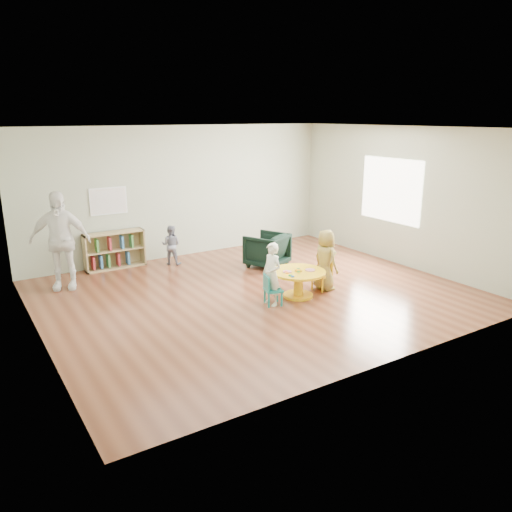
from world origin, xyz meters
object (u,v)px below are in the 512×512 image
Objects in this scene: activity_table at (298,279)px; armchair at (267,250)px; bookshelf at (114,250)px; child_right at (325,260)px; child_left at (272,274)px; kid_chair_right at (323,273)px; adult_caretaker at (60,241)px; kid_chair_left at (271,289)px; toddler at (171,245)px.

armchair is at bearing 73.41° from activity_table.
bookshelf is 4.31m from child_right.
kid_chair_right is at bearing 88.26° from child_left.
kid_chair_right is at bearing -10.51° from adult_caretaker.
armchair is 0.73× the size of child_left.
child_left reaches higher than kid_chair_left.
kid_chair_left is at bearing 32.55° from armchair.
adult_caretaker reaches higher than toddler.
child_right is at bearing -49.95° from bookshelf.
toddler is (-1.67, 2.87, 0.12)m from kid_chair_right.
toddler is (-0.48, 3.01, -0.11)m from child_left.
child_right is (0.10, -1.72, 0.20)m from armchair.
armchair reaches higher than kid_chair_left.
adult_caretaker is at bearing 141.67° from activity_table.
child_left is 0.96× the size of child_right.
activity_table is 1.21× the size of armchair.
bookshelf is at bearing -56.28° from armchair.
adult_caretaker is (-1.14, -0.75, 0.51)m from bookshelf.
activity_table is at bearing 93.04° from child_right.
adult_caretaker reaches higher than child_right.
child_right is at bearing 111.58° from kid_chair_left.
adult_caretaker is (-2.69, 2.66, 0.36)m from child_left.
kid_chair_left is 3.76m from bookshelf.
armchair reaches higher than activity_table.
kid_chair_left reaches higher than activity_table.
toddler is at bearing 110.00° from activity_table.
child_right is at bearing 86.89° from child_left.
kid_chair_left is 2.17m from armchair.
child_right is 1.31× the size of toddler.
kid_chair_right is 1.23m from child_left.
child_right reaches higher than toddler.
activity_table is 3.98m from bookshelf.
adult_caretaker is (-2.67, 2.68, 0.61)m from kid_chair_left.
bookshelf is 3.75m from child_left.
bookshelf is at bearing 19.18° from toddler.
armchair is at bearing -176.63° from toddler.
child_left reaches higher than toddler.
child_left reaches higher than bookshelf.
adult_caretaker is (-3.89, 2.52, 0.59)m from kid_chair_right.
armchair is (1.14, 1.84, 0.07)m from kid_chair_left.
kid_chair_left is 0.94× the size of kid_chair_right.
kid_chair_right is 4.28m from bookshelf.
child_left reaches higher than activity_table.
child_right reaches higher than kid_chair_right.
child_right is at bearing 67.49° from armchair.
child_right is 4.68m from adult_caretaker.
adult_caretaker is at bearing 48.62° from toddler.
child_left is (0.02, 0.01, 0.25)m from kid_chair_left.
activity_table is at bearing 85.25° from kid_chair_right.
bookshelf is 1.11× the size of child_right.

